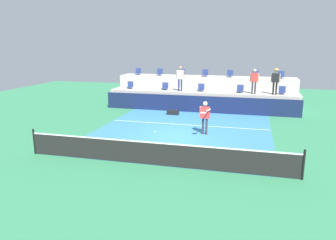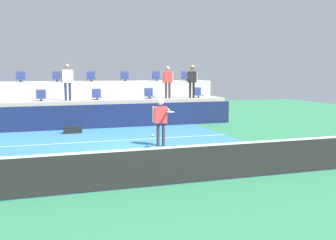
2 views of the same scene
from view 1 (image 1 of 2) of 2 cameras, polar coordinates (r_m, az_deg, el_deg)
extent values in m
plane|color=#2D754C|center=(15.92, 1.83, -2.95)|extent=(40.00, 40.00, 0.00)
cube|color=teal|center=(16.86, 2.59, -2.02)|extent=(9.00, 10.00, 0.01)
cube|color=white|center=(18.19, 3.51, -0.87)|extent=(9.00, 0.06, 0.00)
cylinder|color=black|center=(14.42, -22.62, -3.54)|extent=(0.08, 0.08, 1.07)
cylinder|color=black|center=(11.74, 22.89, -7.33)|extent=(0.08, 0.08, 1.07)
cube|color=black|center=(12.10, -2.40, -6.02)|extent=(10.40, 0.01, 0.87)
cube|color=white|center=(11.96, -2.42, -4.05)|extent=(10.40, 0.02, 0.05)
cube|color=#141E42|center=(21.53, 5.40, 2.81)|extent=(13.00, 0.16, 1.10)
cube|color=#ADAAA3|center=(22.79, 5.94, 3.57)|extent=(13.00, 1.80, 1.25)
cube|color=#ADAAA3|center=(24.48, 6.62, 5.24)|extent=(13.00, 1.80, 2.10)
cylinder|color=#2D2D33|center=(23.91, -6.80, 5.65)|extent=(0.08, 0.08, 0.10)
cube|color=navy|center=(23.90, -6.80, 5.82)|extent=(0.44, 0.40, 0.04)
cube|color=navy|center=(24.04, -6.66, 6.37)|extent=(0.44, 0.04, 0.38)
cylinder|color=#2D2D33|center=(23.08, -0.60, 5.47)|extent=(0.08, 0.08, 0.10)
cube|color=navy|center=(23.07, -0.60, 5.64)|extent=(0.44, 0.40, 0.04)
cube|color=navy|center=(23.21, -0.49, 6.21)|extent=(0.44, 0.04, 0.38)
cylinder|color=#2D2D33|center=(22.54, 5.83, 5.21)|extent=(0.08, 0.08, 0.10)
cube|color=navy|center=(22.53, 5.84, 5.38)|extent=(0.44, 0.40, 0.04)
cube|color=navy|center=(22.68, 5.92, 5.97)|extent=(0.44, 0.04, 0.38)
cylinder|color=#2D2D33|center=(22.29, 12.64, 4.86)|extent=(0.08, 0.08, 0.10)
cube|color=navy|center=(22.28, 12.65, 5.04)|extent=(0.44, 0.40, 0.04)
cube|color=navy|center=(22.43, 12.69, 5.63)|extent=(0.44, 0.04, 0.38)
cylinder|color=#2D2D33|center=(22.37, 19.57, 4.44)|extent=(0.08, 0.08, 0.10)
cube|color=navy|center=(22.36, 19.58, 4.62)|extent=(0.44, 0.40, 0.04)
cube|color=navy|center=(22.51, 19.59, 5.21)|extent=(0.44, 0.04, 0.38)
cylinder|color=#2D2D33|center=(25.49, -5.37, 8.08)|extent=(0.08, 0.08, 0.10)
cube|color=navy|center=(25.48, -5.38, 8.24)|extent=(0.44, 0.40, 0.04)
cube|color=navy|center=(25.63, -5.25, 8.74)|extent=(0.44, 0.04, 0.38)
cylinder|color=#2D2D33|center=(24.95, -1.54, 8.02)|extent=(0.08, 0.08, 0.10)
cube|color=navy|center=(24.94, -1.54, 8.18)|extent=(0.44, 0.40, 0.04)
cube|color=navy|center=(25.09, -1.43, 8.69)|extent=(0.44, 0.04, 0.38)
cylinder|color=#2D2D33|center=(24.51, 2.47, 7.92)|extent=(0.08, 0.08, 0.10)
cube|color=navy|center=(24.51, 2.47, 8.08)|extent=(0.44, 0.40, 0.04)
cube|color=navy|center=(24.67, 2.56, 8.60)|extent=(0.44, 0.04, 0.38)
cylinder|color=#2D2D33|center=(24.21, 6.56, 7.78)|extent=(0.08, 0.08, 0.10)
cube|color=navy|center=(24.20, 6.56, 7.94)|extent=(0.44, 0.40, 0.04)
cube|color=navy|center=(24.36, 6.64, 8.47)|extent=(0.44, 0.04, 0.38)
cylinder|color=#2D2D33|center=(24.02, 10.90, 7.58)|extent=(0.08, 0.08, 0.10)
cube|color=navy|center=(24.01, 10.91, 7.75)|extent=(0.44, 0.40, 0.04)
cube|color=navy|center=(24.17, 10.96, 8.28)|extent=(0.44, 0.04, 0.38)
cylinder|color=#2D2D33|center=(23.97, 15.20, 7.34)|extent=(0.08, 0.08, 0.10)
cube|color=navy|center=(23.96, 15.21, 7.51)|extent=(0.44, 0.40, 0.04)
cube|color=navy|center=(24.12, 15.24, 8.05)|extent=(0.44, 0.04, 0.38)
cylinder|color=#2D2D33|center=(24.05, 19.39, 7.08)|extent=(0.08, 0.08, 0.10)
cube|color=navy|center=(24.04, 19.40, 7.24)|extent=(0.44, 0.40, 0.04)
cube|color=navy|center=(24.20, 19.40, 7.78)|extent=(0.44, 0.04, 0.38)
cylinder|color=#2D2D33|center=(16.36, 6.21, -1.08)|extent=(0.13, 0.13, 0.83)
cylinder|color=#2D2D33|center=(16.29, 6.83, -1.15)|extent=(0.13, 0.13, 0.83)
cube|color=red|center=(16.16, 6.59, 1.31)|extent=(0.48, 0.28, 0.59)
sphere|color=beige|center=(16.08, 6.63, 2.88)|extent=(0.27, 0.27, 0.22)
cylinder|color=beige|center=(16.25, 5.74, 1.46)|extent=(0.08, 0.08, 0.55)
cylinder|color=beige|center=(15.79, 7.13, 1.73)|extent=(0.19, 0.53, 0.07)
cylinder|color=black|center=(15.46, 6.65, 1.49)|extent=(0.09, 0.26, 0.04)
ellipsoid|color=silver|center=(15.21, 6.26, 1.30)|extent=(0.33, 0.37, 0.03)
cylinder|color=navy|center=(22.48, 1.92, 6.21)|extent=(0.11, 0.11, 0.85)
cylinder|color=navy|center=(22.43, 2.40, 6.19)|extent=(0.11, 0.11, 0.85)
cube|color=white|center=(22.38, 2.18, 8.04)|extent=(0.47, 0.20, 0.60)
sphere|color=#A87A5B|center=(22.34, 2.19, 9.22)|extent=(0.24, 0.24, 0.23)
cylinder|color=#A87A5B|center=(22.45, 1.52, 8.11)|extent=(0.07, 0.07, 0.57)
cylinder|color=#A87A5B|center=(22.31, 2.84, 8.07)|extent=(0.07, 0.07, 0.57)
cylinder|color=#2D2D33|center=(21.93, 14.71, 5.54)|extent=(0.11, 0.11, 0.80)
cylinder|color=#2D2D33|center=(21.94, 15.20, 5.52)|extent=(0.11, 0.11, 0.80)
cube|color=red|center=(21.86, 15.06, 7.31)|extent=(0.44, 0.19, 0.57)
sphere|color=tan|center=(21.82, 15.13, 8.45)|extent=(0.22, 0.22, 0.22)
cylinder|color=tan|center=(21.85, 14.40, 7.39)|extent=(0.07, 0.07, 0.54)
cylinder|color=tan|center=(21.87, 15.73, 7.32)|extent=(0.07, 0.07, 0.54)
cylinder|color=black|center=(21.99, 18.16, 5.34)|extent=(0.12, 0.12, 0.80)
cylinder|color=black|center=(21.98, 18.64, 5.30)|extent=(0.12, 0.12, 0.80)
cube|color=black|center=(21.91, 18.53, 7.10)|extent=(0.46, 0.24, 0.57)
sphere|color=tan|center=(21.87, 18.62, 8.23)|extent=(0.25, 0.25, 0.22)
cylinder|color=tan|center=(21.93, 17.88, 7.19)|extent=(0.08, 0.08, 0.54)
cylinder|color=tan|center=(21.89, 19.20, 7.09)|extent=(0.08, 0.08, 0.54)
cylinder|color=tan|center=(21.86, 18.63, 8.43)|extent=(0.45, 0.45, 0.01)
cylinder|color=tan|center=(21.86, 18.64, 8.55)|extent=(0.26, 0.26, 0.09)
sphere|color=#CCE033|center=(12.81, -2.33, -2.15)|extent=(0.07, 0.07, 0.07)
cube|color=black|center=(20.77, 0.88, 1.35)|extent=(0.76, 0.28, 0.30)
camera|label=2|loc=(7.06, -54.58, -7.37)|focal=43.49mm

